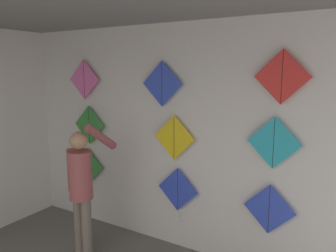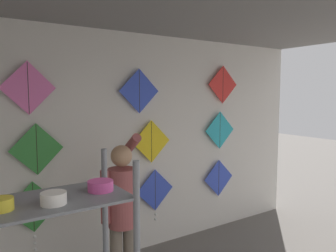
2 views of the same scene
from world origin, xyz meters
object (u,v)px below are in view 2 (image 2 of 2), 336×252
object	(u,v)px
shopkeeper	(122,208)
kite_5	(220,130)
kite_1	(155,192)
kite_8	(223,85)
kite_4	(151,141)
kite_2	(219,178)
kite_0	(33,211)
kite_3	(37,149)
kite_6	(28,88)
kite_7	(139,91)

from	to	relation	value
shopkeeper	kite_5	distance (m)	2.20
shopkeeper	kite_1	world-z (taller)	shopkeeper
shopkeeper	kite_8	world-z (taller)	kite_8
shopkeeper	kite_4	bearing A→B (deg)	49.64
kite_2	kite_4	distance (m)	1.34
kite_0	kite_5	xyz separation A→B (m)	(2.64, 0.00, 0.70)
kite_3	kite_8	world-z (taller)	kite_8
kite_3	kite_6	bearing A→B (deg)	180.00
kite_1	kite_3	bearing A→B (deg)	179.97
kite_6	kite_1	bearing A→B (deg)	-0.03
kite_5	kite_8	xyz separation A→B (m)	(0.04, 0.00, 0.67)
kite_0	kite_2	xyz separation A→B (m)	(2.63, 0.00, -0.03)
shopkeeper	kite_5	bearing A→B (deg)	26.84
kite_0	kite_7	world-z (taller)	kite_7
kite_1	kite_7	world-z (taller)	kite_7
kite_5	kite_7	distance (m)	1.47
kite_3	kite_5	distance (m)	2.58
kite_8	shopkeeper	bearing A→B (deg)	-159.08
kite_2	kite_8	bearing A→B (deg)	0.00
shopkeeper	kite_7	bearing A→B (deg)	56.55
kite_3	kite_6	xyz separation A→B (m)	(-0.06, 0.00, 0.64)
kite_1	kite_4	world-z (taller)	kite_4
kite_0	kite_2	world-z (taller)	kite_0
kite_4	kite_0	bearing A→B (deg)	-179.96
shopkeeper	kite_3	world-z (taller)	kite_3
kite_3	kite_8	xyz separation A→B (m)	(2.63, 0.00, 0.72)
kite_4	kite_7	xyz separation A→B (m)	(-0.17, 0.00, 0.65)
kite_0	kite_5	size ratio (longest dim) A/B	1.38
kite_0	kite_6	xyz separation A→B (m)	(-0.00, 0.00, 1.30)
kite_0	kite_8	bearing A→B (deg)	0.02
kite_0	kite_1	xyz separation A→B (m)	(1.51, 0.00, -0.05)
kite_0	kite_4	bearing A→B (deg)	0.04
kite_2	kite_7	distance (m)	1.87
kite_3	shopkeeper	bearing A→B (deg)	-51.87
kite_8	kite_4	bearing A→B (deg)	180.00
kite_3	kite_6	size ratio (longest dim) A/B	1.00
shopkeeper	kite_3	bearing A→B (deg)	133.62
kite_4	kite_1	bearing A→B (deg)	-0.75
kite_0	kite_4	size ratio (longest dim) A/B	1.38
kite_2	shopkeeper	bearing A→B (deg)	-158.56
kite_1	kite_2	distance (m)	1.12
kite_1	kite_5	xyz separation A→B (m)	(1.13, 0.00, 0.75)
kite_6	kite_2	bearing A→B (deg)	0.00
kite_3	kite_7	xyz separation A→B (m)	(1.23, 0.00, 0.62)
kite_4	kite_8	distance (m)	1.44
kite_2	kite_8	size ratio (longest dim) A/B	1.00
kite_0	kite_1	world-z (taller)	kite_0
kite_2	kite_6	xyz separation A→B (m)	(-2.63, 0.00, 1.33)
kite_4	kite_6	world-z (taller)	kite_6
kite_0	kite_7	xyz separation A→B (m)	(1.29, 0.00, 1.27)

